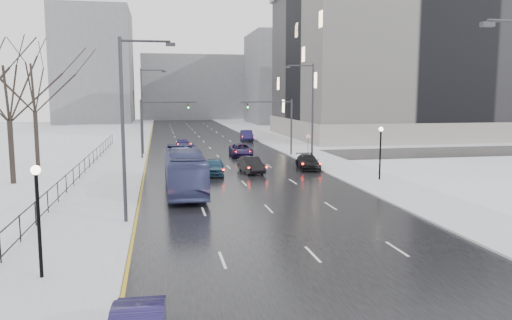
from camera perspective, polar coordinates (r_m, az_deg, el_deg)
road at (r=68.01m, az=-5.47°, el=1.55°), size 16.00×150.00×0.04m
cross_road at (r=56.15m, az=-4.28°, el=0.31°), size 130.00×10.00×0.04m
sidewalk_left at (r=67.81m, az=-14.34°, el=1.38°), size 5.00×150.00×0.16m
sidewalk_right at (r=69.79m, az=3.15°, el=1.77°), size 5.00×150.00×0.16m
park_strip at (r=69.02m, az=-22.23°, el=1.15°), size 14.00×150.00×0.12m
tree_park_d at (r=43.42m, az=-25.96°, el=-2.57°), size 8.75×8.75×12.50m
tree_park_e at (r=53.11m, az=-23.63°, el=-0.73°), size 9.45×9.45×13.50m
iron_fence at (r=38.38m, az=-20.62°, el=-2.15°), size 0.06×70.00×1.30m
streetlight_r_mid at (r=49.57m, az=6.24°, el=5.83°), size 2.95×0.25×10.00m
streetlight_l_near at (r=27.42m, az=-14.53°, el=4.33°), size 2.95×0.25×10.00m
streetlight_l_far at (r=59.37m, az=-12.69°, el=5.96°), size 2.95×0.25×10.00m
lamppost_l at (r=20.26m, az=-23.68°, el=-4.75°), size 0.36×0.36×4.28m
lamppost_r_mid at (r=41.43m, az=14.04°, el=1.62°), size 0.36×0.36×4.28m
mast_signal_right at (r=57.11m, az=3.03°, el=4.56°), size 6.10×0.33×6.50m
mast_signal_left at (r=55.41m, az=-11.88°, el=4.32°), size 6.10×0.33×6.50m
no_uturn_sign at (r=53.89m, az=5.98°, el=2.43°), size 0.60×0.06×2.70m
civic_building at (r=89.63m, az=16.84°, el=9.86°), size 41.00×31.00×24.80m
bldg_far_right at (r=127.17m, az=4.80°, el=9.26°), size 24.00×20.00×22.00m
bldg_far_left at (r=133.42m, az=-17.95°, el=10.13°), size 18.00×22.00×28.00m
bldg_far_center at (r=147.72m, az=-7.00°, el=8.20°), size 30.00×18.00×18.00m
bus at (r=36.29m, az=-8.20°, el=-1.20°), size 2.63×11.08×3.08m
sedan_center_near at (r=43.66m, az=-4.81°, el=-0.76°), size 2.22×4.47×1.46m
sedan_right_near at (r=44.78m, az=-0.57°, el=-0.57°), size 1.96×4.40×1.40m
sedan_right_cross at (r=56.72m, az=-1.75°, el=1.15°), size 2.59×5.25×1.43m
sedan_right_far at (r=47.22m, az=5.96°, el=-0.22°), size 2.42×4.81×1.34m
sedan_center_far at (r=65.64m, az=-8.34°, el=1.90°), size 1.77×4.01×1.34m
sedan_right_distant at (r=76.10m, az=-1.08°, el=2.83°), size 2.04×4.93×1.59m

